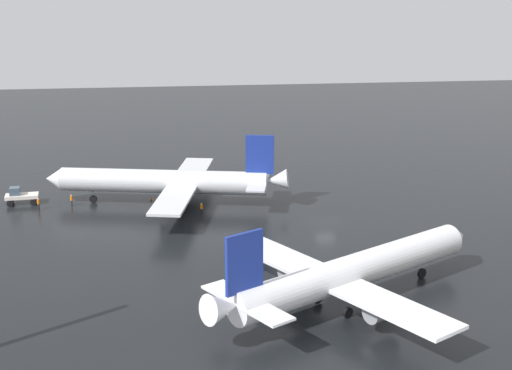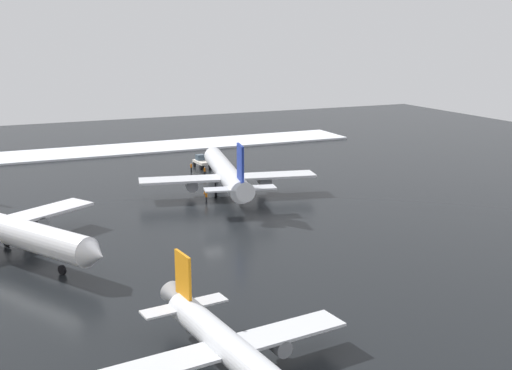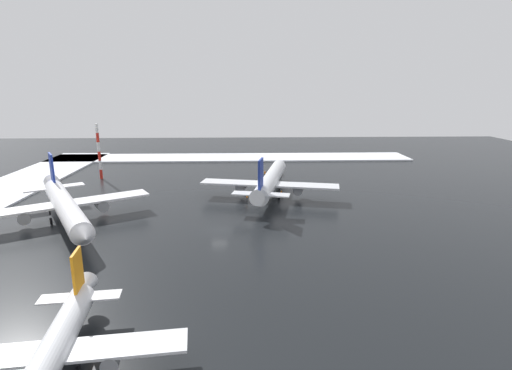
% 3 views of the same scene
% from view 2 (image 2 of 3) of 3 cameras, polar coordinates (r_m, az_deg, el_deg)
% --- Properties ---
extents(ground_plane, '(240.00, 240.00, 0.00)m').
position_cam_2_polar(ground_plane, '(85.81, -3.78, -4.48)').
color(ground_plane, black).
extents(snow_bank_left, '(14.00, 116.00, 0.43)m').
position_cam_2_polar(snow_bank_left, '(148.72, -12.77, 3.02)').
color(snow_bank_left, white).
rests_on(snow_bank_left, ground_plane).
extents(airplane_parked_starboard, '(34.84, 29.17, 10.42)m').
position_cam_2_polar(airplane_parked_starboard, '(106.95, -2.65, 1.08)').
color(airplane_parked_starboard, silver).
rests_on(airplane_parked_starboard, ground_plane).
extents(airplane_parked_portside, '(25.90, 21.55, 7.69)m').
position_cam_2_polar(airplane_parked_portside, '(50.54, -1.82, -14.75)').
color(airplane_parked_portside, silver).
rests_on(airplane_parked_portside, ground_plane).
extents(pushback_tug, '(4.77, 2.63, 2.50)m').
position_cam_2_polar(pushback_tug, '(127.95, -4.86, 2.12)').
color(pushback_tug, silver).
rests_on(pushback_tug, ground_plane).
extents(ground_crew_by_nose_gear, '(0.36, 0.36, 1.71)m').
position_cam_2_polar(ground_crew_by_nose_gear, '(120.52, -4.58, 1.27)').
color(ground_crew_by_nose_gear, black).
rests_on(ground_crew_by_nose_gear, ground_plane).
extents(ground_crew_mid_apron, '(0.36, 0.36, 1.71)m').
position_cam_2_polar(ground_crew_mid_apron, '(124.23, -5.78, 1.61)').
color(ground_crew_mid_apron, black).
rests_on(ground_crew_mid_apron, ground_plane).
extents(ground_crew_beside_wing, '(0.36, 0.36, 1.71)m').
position_cam_2_polar(ground_crew_beside_wing, '(101.92, -4.44, -1.01)').
color(ground_crew_beside_wing, black).
rests_on(ground_crew_beside_wing, ground_plane).
extents(traffic_cone_near_nose, '(0.36, 0.36, 0.55)m').
position_cam_2_polar(traffic_cone_near_nose, '(107.49, -4.57, -0.62)').
color(traffic_cone_near_nose, orange).
rests_on(traffic_cone_near_nose, ground_plane).
extents(traffic_cone_mid_line, '(0.36, 0.36, 0.55)m').
position_cam_2_polar(traffic_cone_mid_line, '(111.06, -1.87, -0.12)').
color(traffic_cone_mid_line, orange).
rests_on(traffic_cone_mid_line, ground_plane).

